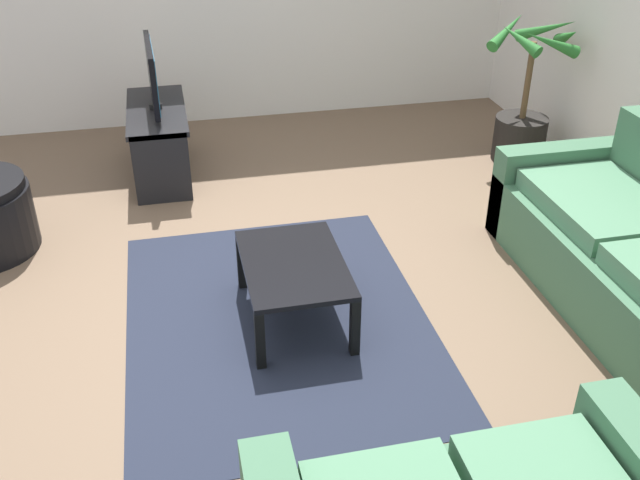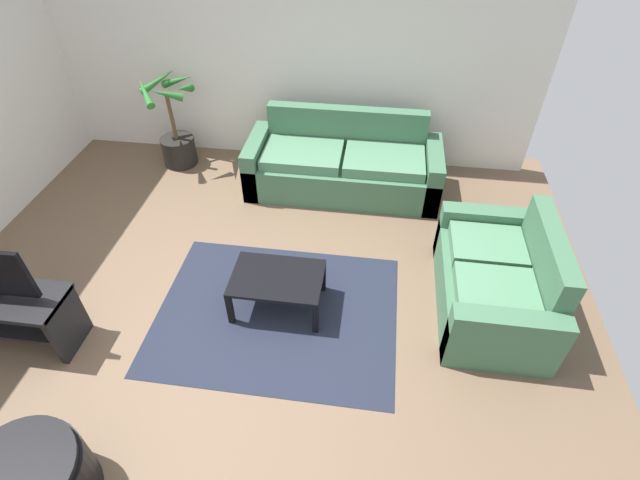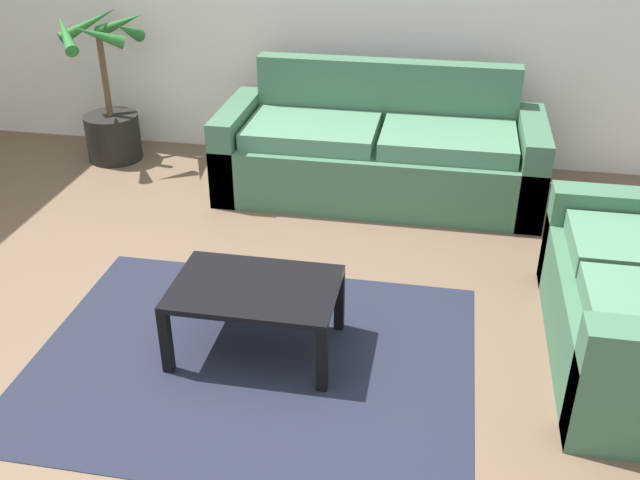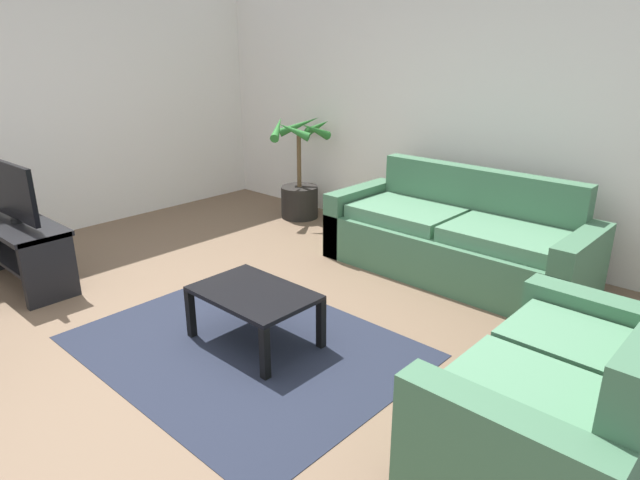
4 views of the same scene
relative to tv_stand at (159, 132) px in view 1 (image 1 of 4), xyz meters
The scene contains 6 objects.
ground_plane 1.91m from the tv_stand, 11.87° to the left, with size 6.60×6.60×0.00m, color brown.
tv_stand is the anchor object (origin of this frame).
tv 0.46m from the tv_stand, 91.84° to the left, with size 0.83×0.10×0.51m.
coffee_table 2.27m from the tv_stand, 17.33° to the left, with size 0.82×0.56×0.38m.
area_rug 2.27m from the tv_stand, 14.89° to the left, with size 2.20×1.70×0.01m, color #1E2333.
potted_palm 2.97m from the tv_stand, 82.85° to the left, with size 0.71×0.75×1.18m.
Camera 1 is at (3.61, -0.29, 2.48)m, focal length 40.06 mm.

